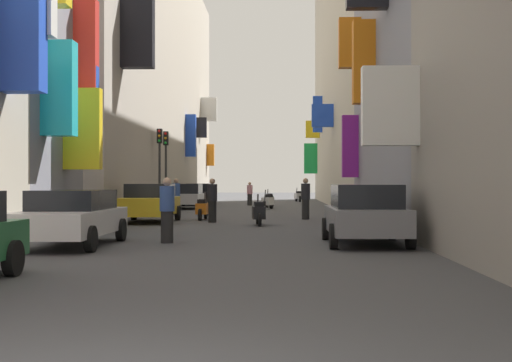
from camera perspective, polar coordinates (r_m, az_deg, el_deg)
ground_plane at (r=34.57m, az=-0.69°, el=-2.69°), size 140.00×140.00×0.00m
building_left_far at (r=46.55m, az=-10.09°, el=8.67°), size 7.35×39.00×17.33m
building_right_mid_a at (r=26.15m, az=16.52°, el=13.03°), size 7.31×13.38×15.01m
building_right_mid_b at (r=49.02m, az=9.54°, el=9.37°), size 7.36×33.18×19.27m
parked_car_yellow at (r=27.16m, az=-8.83°, el=-1.74°), size 1.99×4.28×1.50m
parked_car_white at (r=17.37m, az=-15.12°, el=-2.84°), size 1.99×4.45×1.37m
parked_car_grey at (r=17.36m, az=9.06°, el=-2.68°), size 1.96×3.97×1.50m
parked_car_silver at (r=40.73m, az=-5.77°, el=-1.22°), size 1.98×4.13×1.47m
parked_car_black at (r=46.77m, az=-4.76°, el=-1.07°), size 1.89×4.09×1.48m
scooter_black at (r=24.79m, az=0.22°, el=-2.64°), size 0.53×1.79×1.13m
scooter_white at (r=39.73m, az=1.00°, el=-1.69°), size 0.74×1.78×1.13m
scooter_silver at (r=55.22m, az=3.52°, el=-1.25°), size 0.64×1.79×1.13m
scooter_green at (r=42.73m, az=1.09°, el=-1.58°), size 0.58×1.93×1.13m
scooter_orange at (r=28.69m, az=-4.44°, el=-2.30°), size 0.50×1.97×1.13m
pedestrian_crossing at (r=17.73m, az=-7.40°, el=-2.43°), size 0.44×0.44×1.68m
pedestrian_near_left at (r=46.16m, az=-0.53°, el=-1.07°), size 0.45×0.45×1.58m
pedestrian_near_right at (r=32.93m, az=-6.65°, el=-1.31°), size 0.43×0.43×1.74m
pedestrian_mid_street at (r=28.90m, az=4.15°, el=-1.48°), size 0.50×0.50×1.74m
pedestrian_far_away at (r=26.65m, az=-3.65°, el=-1.62°), size 0.51×0.51×1.71m
traffic_light_near_corner at (r=37.47m, az=-7.50°, el=2.00°), size 0.26×0.34×4.32m
traffic_light_far_corner at (r=35.95m, az=-8.02°, el=2.11°), size 0.26×0.34×4.34m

